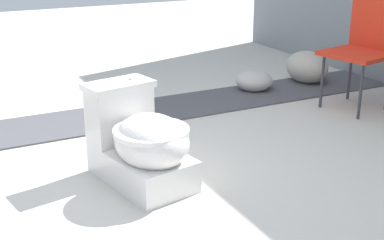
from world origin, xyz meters
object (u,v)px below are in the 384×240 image
Objects in this scene: boulder_near at (307,67)px; toilet at (141,143)px; folding_chair_left at (367,40)px; boulder_far at (254,81)px.

toilet is at bearing -59.59° from boulder_near.
folding_chair_left reaches higher than boulder_near.
toilet is 2.23× the size of boulder_far.
folding_chair_left is at bearing 35.11° from boulder_far.
folding_chair_left reaches higher than boulder_far.
boulder_far is at bearing 117.59° from toilet.
toilet reaches higher than boulder_near.
boulder_near is at bearing -105.70° from folding_chair_left.
toilet reaches higher than boulder_far.
folding_chair_left is at bearing -4.27° from boulder_near.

